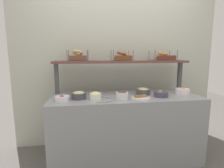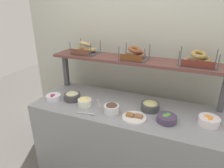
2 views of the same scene
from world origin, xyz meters
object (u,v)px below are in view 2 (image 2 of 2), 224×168
Objects in this scene: bowl_hummus at (150,106)px; bowl_veggie_mix at (167,118)px; bowl_egg_salad at (85,102)px; bagel_basket_sesame at (85,49)px; bagel_basket_cinnamon_raisin at (134,55)px; bowl_beet_salad at (53,97)px; serving_plate_white at (134,117)px; bowl_fruit_salad at (209,120)px; serving_spoon_by_edge at (88,114)px; bowl_tuna_salad at (72,96)px; bagel_basket_everything at (198,60)px; bowl_chocolate_spread at (112,108)px; serving_spoon_near_plate at (98,102)px.

bowl_veggie_mix is at bearing -40.16° from bowl_hummus.
bowl_egg_salad is 0.81m from bowl_veggie_mix.
bagel_basket_cinnamon_raisin is at bearing -2.54° from bagel_basket_sesame.
bowl_beet_salad is 0.91m from serving_plate_white.
bowl_fruit_salad is 1.06m from serving_spoon_by_edge.
bagel_basket_sesame reaches higher than bowl_tuna_salad.
bagel_basket_everything is at bearing 16.34° from bowl_tuna_salad.
serving_plate_white is (0.53, -0.04, -0.03)m from bowl_egg_salad.
serving_spoon_by_edge is (0.49, -0.12, -0.02)m from bowl_beet_salad.
bowl_egg_salad is 1.15m from bagel_basket_everything.
bowl_hummus is at bearing -41.63° from bagel_basket_cinnamon_raisin.
bagel_basket_cinnamon_raisin is at bearing 45.21° from bowl_egg_salad.
bowl_chocolate_spread reaches higher than bowl_egg_salad.
bowl_fruit_salad is 1.52m from bowl_beet_salad.
serving_spoon_near_plate is (0.47, 0.13, -0.02)m from bowl_beet_salad.
bowl_beet_salad reaches higher than serving_spoon_near_plate.
bowl_tuna_salad is 1.34m from bowl_fruit_salad.
bowl_hummus is 1.18× the size of serving_spoon_near_plate.
bowl_veggie_mix is 1.14× the size of serving_spoon_near_plate.
bowl_egg_salad is 0.38m from bowl_beet_salad.
bowl_egg_salad is 0.76× the size of bowl_hummus.
bowl_beet_salad is 0.58× the size of bagel_basket_cinnamon_raisin.
serving_plate_white is 1.22× the size of serving_spoon_by_edge.
serving_spoon_near_plate is 0.61m from bagel_basket_cinnamon_raisin.
bowl_tuna_salad is 1.23× the size of bowl_chocolate_spread.
bowl_fruit_salad is (0.84, 0.14, -0.01)m from bowl_chocolate_spread.
bowl_chocolate_spread is 0.64× the size of serving_plate_white.
serving_spoon_by_edge is 0.54× the size of bagel_basket_everything.
bagel_basket_everything is at bearing 33.06° from bowl_chocolate_spread.
bowl_chocolate_spread is at bearing -35.11° from serving_spoon_near_plate.
bagel_basket_cinnamon_raisin is at bearing -177.46° from bagel_basket_everything.
bagel_basket_sesame is at bearing 134.92° from serving_spoon_near_plate.
bagel_basket_everything reaches higher than bowl_tuna_salad.
bowl_egg_salad is at bearing -19.76° from bowl_tuna_salad.
bagel_basket_everything reaches higher than serving_spoon_near_plate.
bowl_tuna_salad is 1.14× the size of serving_spoon_near_plate.
bagel_basket_sesame reaches higher than bowl_veggie_mix.
bagel_basket_everything is (1.19, 0.00, -0.00)m from bagel_basket_sesame.
serving_plate_white is 0.66× the size of bagel_basket_everything.
bagel_basket_sesame is at bearing 148.31° from serving_plate_white.
serving_spoon_near_plate is at bearing 52.33° from bowl_egg_salad.
bowl_hummus is at bearing 64.99° from serving_plate_white.
bagel_basket_sesame is (-0.83, 0.24, 0.44)m from bowl_hummus.
bowl_fruit_salad is at bearing -0.68° from serving_spoon_near_plate.
serving_spoon_by_edge is (-0.69, -0.15, -0.03)m from bowl_veggie_mix.
serving_spoon_near_plate is at bearing 10.32° from bowl_tuna_salad.
bagel_basket_cinnamon_raisin reaches higher than bowl_veggie_mix.
bowl_chocolate_spread is at bearing -170.70° from bowl_fruit_salad.
bowl_chocolate_spread is 0.81× the size of bowl_veggie_mix.
bowl_veggie_mix is (0.81, 0.02, -0.01)m from bowl_egg_salad.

